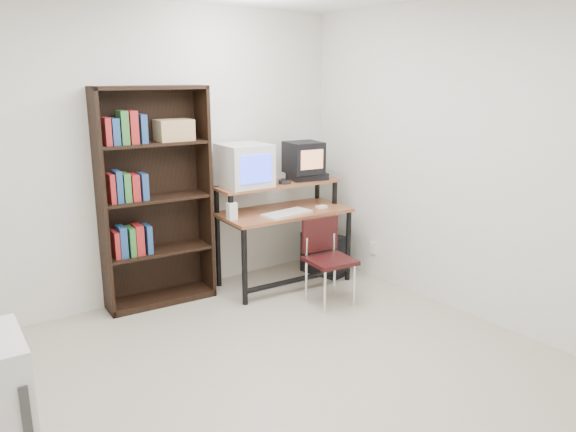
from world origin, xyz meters
TOP-DOWN VIEW (x-y plane):
  - floor at (0.00, 0.00)m, footprint 4.00×4.00m
  - back_wall at (0.00, 2.00)m, footprint 4.00×0.01m
  - right_wall at (2.00, 0.00)m, footprint 0.01×4.00m
  - computer_desk at (1.17, 1.56)m, footprint 1.28×0.71m
  - crt_monitor at (0.84, 1.71)m, footprint 0.45×0.46m
  - vcr at (1.52, 1.63)m, footprint 0.41×0.34m
  - crt_tv at (1.48, 1.64)m, footprint 0.36×0.36m
  - cd_spindle at (1.21, 1.59)m, footprint 0.12×0.12m
  - keyboard at (1.09, 1.39)m, footprint 0.49×0.25m
  - mousepad at (1.51, 1.41)m, footprint 0.25×0.22m
  - mouse at (1.51, 1.40)m, footprint 0.11×0.07m
  - desk_speaker at (0.59, 1.54)m, footprint 0.09×0.08m
  - pc_tower at (1.64, 1.50)m, footprint 0.28×0.48m
  - school_chair at (1.19, 0.94)m, footprint 0.42×0.42m
  - bookshelf at (-0.01, 1.86)m, footprint 0.98×0.40m
  - wall_outlet at (1.99, 1.15)m, footprint 0.02×0.08m

SIDE VIEW (x-z plane):
  - floor at x=0.00m, z-range -0.01..0.00m
  - pc_tower at x=1.64m, z-range 0.00..0.42m
  - wall_outlet at x=1.99m, z-range 0.24..0.36m
  - school_chair at x=1.19m, z-range 0.08..0.84m
  - computer_desk at x=1.17m, z-range 0.20..1.18m
  - mousepad at x=1.51m, z-range 0.72..0.73m
  - keyboard at x=1.09m, z-range 0.72..0.75m
  - mouse at x=1.51m, z-range 0.73..0.76m
  - desk_speaker at x=0.59m, z-range 0.72..0.89m
  - bookshelf at x=-0.01m, z-range 0.02..1.93m
  - cd_spindle at x=1.21m, z-range 0.97..1.02m
  - vcr at x=1.52m, z-range 0.97..1.05m
  - crt_monitor at x=0.84m, z-range 0.97..1.38m
  - crt_tv at x=1.48m, z-range 1.05..1.36m
  - back_wall at x=0.00m, z-range 0.00..2.60m
  - right_wall at x=2.00m, z-range 0.00..2.60m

